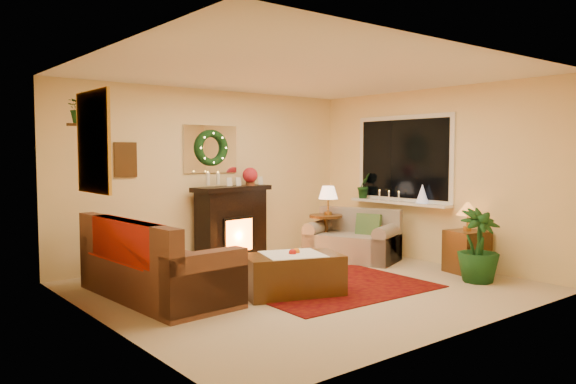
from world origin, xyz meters
TOP-DOWN VIEW (x-y plane):
  - floor at (0.00, 0.00)m, footprint 5.00×5.00m
  - ceiling at (0.00, 0.00)m, footprint 5.00×5.00m
  - wall_back at (0.00, 2.25)m, footprint 5.00×5.00m
  - wall_front at (0.00, -2.25)m, footprint 5.00×5.00m
  - wall_left at (-2.50, 0.00)m, footprint 4.50×4.50m
  - wall_right at (2.50, 0.00)m, footprint 4.50×4.50m
  - area_rug at (0.26, -0.23)m, footprint 2.32×1.77m
  - sofa at (-1.63, 0.69)m, footprint 1.06×2.18m
  - red_throw at (-1.69, 0.81)m, footprint 0.84×1.36m
  - fireplace at (0.25, 2.04)m, footprint 1.21×0.56m
  - poinsettia at (0.56, 1.98)m, footprint 0.24×0.24m
  - mantel_candle_a at (-0.18, 2.01)m, footprint 0.06×0.06m
  - mantel_candle_b at (0.01, 2.04)m, footprint 0.06×0.06m
  - mantel_mirror at (0.00, 2.23)m, footprint 0.92×0.02m
  - wreath at (0.00, 2.19)m, footprint 0.55×0.11m
  - wall_art at (-1.35, 2.23)m, footprint 0.32×0.03m
  - gold_mirror at (-2.48, 0.30)m, footprint 0.03×0.84m
  - hanging_plant at (-2.34, 1.05)m, footprint 0.33×0.28m
  - loveseat at (1.67, 0.86)m, footprint 1.23×1.54m
  - window_frame at (2.48, 0.55)m, footprint 0.03×1.86m
  - window_glass at (2.47, 0.55)m, footprint 0.02×1.70m
  - window_sill at (2.38, 0.55)m, footprint 0.22×1.86m
  - mini_tree at (2.39, 0.10)m, footprint 0.18×0.18m
  - sill_plant at (2.37, 1.28)m, footprint 0.30×0.24m
  - side_table_round at (1.51, 1.28)m, footprint 0.53×0.53m
  - lamp_cream at (1.53, 1.25)m, footprint 0.30×0.30m
  - end_table_square at (2.26, -0.76)m, footprint 0.56×0.56m
  - lamp_tiffany at (2.26, -0.76)m, footprint 0.31×0.31m
  - coffee_table at (-0.37, -0.20)m, footprint 1.26×0.95m
  - fruit_bowl at (-0.33, -0.20)m, footprint 0.25×0.25m
  - floor_palm at (1.88, -1.18)m, footprint 1.94×1.94m

SIDE VIEW (x-z plane):
  - floor at x=0.00m, z-range 0.00..0.00m
  - area_rug at x=0.26m, z-range 0.00..0.01m
  - coffee_table at x=-0.37m, z-range -0.02..0.44m
  - end_table_square at x=2.26m, z-range -0.02..0.56m
  - side_table_round at x=1.51m, z-range -0.01..0.66m
  - loveseat at x=1.67m, z-range 0.03..0.81m
  - sofa at x=-1.63m, z-range -0.03..0.89m
  - floor_palm at x=1.88m, z-range -0.95..1.85m
  - fruit_bowl at x=-0.33m, z-range 0.42..0.48m
  - red_throw at x=-1.69m, z-range 0.44..0.47m
  - fireplace at x=0.25m, z-range 0.02..1.08m
  - lamp_tiffany at x=2.26m, z-range 0.52..0.97m
  - window_sill at x=2.38m, z-range 0.85..0.89m
  - lamp_cream at x=1.53m, z-range 0.65..1.11m
  - mini_tree at x=2.39m, z-range 0.90..1.18m
  - sill_plant at x=2.37m, z-range 0.81..1.36m
  - mantel_candle_a at x=-0.18m, z-range 1.17..1.35m
  - mantel_candle_b at x=0.01m, z-range 1.17..1.35m
  - wall_back at x=0.00m, z-range 1.30..1.30m
  - wall_front at x=0.00m, z-range 1.30..1.30m
  - wall_left at x=-2.50m, z-range 1.30..1.30m
  - wall_right at x=2.50m, z-range 1.30..1.30m
  - poinsettia at x=0.56m, z-range 1.18..1.42m
  - wall_art at x=-1.35m, z-range 1.31..1.79m
  - window_frame at x=2.48m, z-range 0.87..2.23m
  - window_glass at x=2.47m, z-range 0.94..2.16m
  - mantel_mirror at x=0.00m, z-range 1.34..2.06m
  - wreath at x=0.00m, z-range 1.44..2.00m
  - gold_mirror at x=-2.48m, z-range 1.25..2.25m
  - hanging_plant at x=-2.34m, z-range 1.79..2.15m
  - ceiling at x=0.00m, z-range 2.60..2.60m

